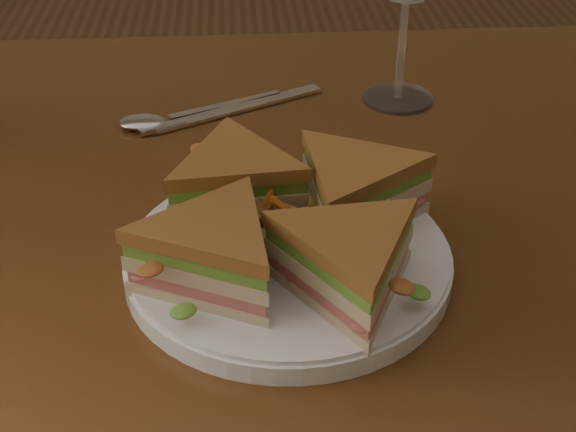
{
  "coord_description": "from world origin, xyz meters",
  "views": [
    {
      "loc": [
        0.0,
        -0.61,
        1.14
      ],
      "look_at": [
        0.04,
        -0.11,
        0.8
      ],
      "focal_mm": 50.0,
      "sensor_mm": 36.0,
      "label": 1
    }
  ],
  "objects_px": {
    "table": "(241,285)",
    "spoon": "(163,118)",
    "plate": "(288,260)",
    "knife": "(227,112)",
    "sandwich_wedges": "(288,221)"
  },
  "relations": [
    {
      "from": "plate",
      "to": "knife",
      "type": "relative_size",
      "value": 1.29
    },
    {
      "from": "table",
      "to": "plate",
      "type": "relative_size",
      "value": 4.69
    },
    {
      "from": "table",
      "to": "sandwich_wedges",
      "type": "xyz_separation_m",
      "value": [
        0.04,
        -0.11,
        0.14
      ]
    },
    {
      "from": "sandwich_wedges",
      "to": "spoon",
      "type": "distance_m",
      "value": 0.29
    },
    {
      "from": "plate",
      "to": "knife",
      "type": "distance_m",
      "value": 0.28
    },
    {
      "from": "spoon",
      "to": "knife",
      "type": "height_order",
      "value": "spoon"
    },
    {
      "from": "table",
      "to": "plate",
      "type": "xyz_separation_m",
      "value": [
        0.04,
        -0.11,
        0.11
      ]
    },
    {
      "from": "plate",
      "to": "spoon",
      "type": "height_order",
      "value": "plate"
    },
    {
      "from": "table",
      "to": "spoon",
      "type": "xyz_separation_m",
      "value": [
        -0.08,
        0.16,
        0.1
      ]
    },
    {
      "from": "table",
      "to": "plate",
      "type": "height_order",
      "value": "plate"
    },
    {
      "from": "table",
      "to": "spoon",
      "type": "relative_size",
      "value": 6.97
    },
    {
      "from": "plate",
      "to": "table",
      "type": "bearing_deg",
      "value": 109.79
    },
    {
      "from": "spoon",
      "to": "knife",
      "type": "bearing_deg",
      "value": -11.26
    },
    {
      "from": "plate",
      "to": "knife",
      "type": "bearing_deg",
      "value": 99.4
    },
    {
      "from": "plate",
      "to": "sandwich_wedges",
      "type": "xyz_separation_m",
      "value": [
        -0.0,
        0.0,
        0.04
      ]
    }
  ]
}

